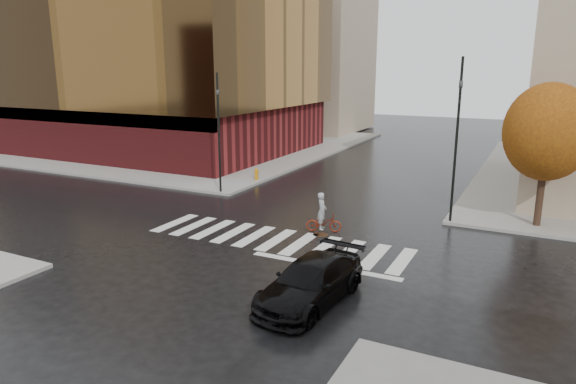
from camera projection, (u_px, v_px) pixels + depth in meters
name	position (u px, v px, depth m)	size (l,w,h in m)	color
ground	(271.00, 243.00, 21.74)	(120.00, 120.00, 0.00)	black
sidewalk_nw	(183.00, 144.00, 49.10)	(30.00, 30.00, 0.15)	gray
crosswalk	(276.00, 240.00, 22.17)	(12.00, 3.00, 0.01)	silver
office_glass	(148.00, 55.00, 44.96)	(27.00, 19.00, 16.00)	maroon
building_nw_far	(302.00, 40.00, 58.39)	(14.00, 12.00, 20.00)	tan
tree_ne_a	(548.00, 132.00, 22.73)	(3.80, 3.80, 6.50)	black
sedan	(311.00, 282.00, 16.18)	(1.94, 4.77, 1.38)	black
cyclist	(323.00, 218.00, 23.18)	(1.68, 1.03, 1.81)	maroon
traffic_light_nw	(219.00, 126.00, 29.21)	(0.18, 0.16, 6.81)	black
traffic_light_ne	(457.00, 129.00, 23.38)	(0.22, 0.24, 7.59)	black
fire_hydrant	(256.00, 173.00, 33.11)	(0.27, 0.27, 0.75)	#C57B0B
manhole	(320.00, 235.00, 22.85)	(0.68, 0.68, 0.01)	#402816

